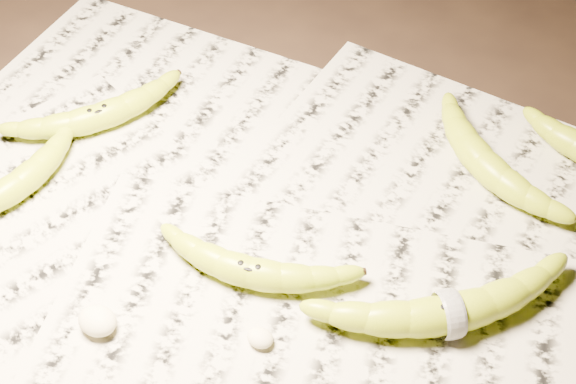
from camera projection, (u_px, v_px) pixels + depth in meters
The scene contains 10 objects.
ground at pixel (263, 230), 0.86m from camera, with size 3.00×3.00×0.00m, color black.
newspaper_patch at pixel (258, 252), 0.83m from camera, with size 0.90×0.70×0.01m, color #BBB6A0.
banana_left_a at pixel (98, 114), 0.94m from camera, with size 0.19×0.05×0.03m, color #AAC018, non-canonical shape.
banana_left_b at pixel (18, 182), 0.87m from camera, with size 0.17×0.05×0.03m, color #AAC018, non-canonical shape.
banana_center at pixel (251, 270), 0.79m from camera, with size 0.18×0.05×0.03m, color #AAC018, non-canonical shape.
banana_taped at pixel (449, 312), 0.76m from camera, with size 0.24×0.06×0.04m, color #AAC018, non-canonical shape.
banana_upper_a at pixel (483, 160), 0.89m from camera, with size 0.19×0.06×0.04m, color #AAC018, non-canonical shape.
measuring_tape at pixel (449, 312), 0.76m from camera, with size 0.05×0.05×0.00m, color white.
flesh_chunk_a at pixel (97, 319), 0.76m from camera, with size 0.04×0.03×0.02m, color #F4E9BD.
flesh_chunk_c at pixel (260, 336), 0.75m from camera, with size 0.03×0.02×0.02m, color #F4E9BD.
Camera 1 is at (0.28, -0.45, 0.67)m, focal length 50.00 mm.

